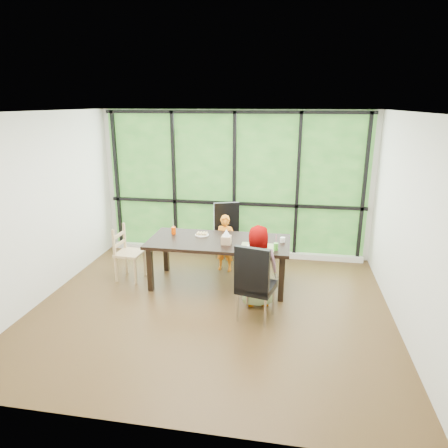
% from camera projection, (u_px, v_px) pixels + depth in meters
% --- Properties ---
extents(ground, '(5.00, 5.00, 0.00)m').
position_uv_depth(ground, '(211.00, 308.00, 5.75)').
color(ground, black).
rests_on(ground, ground).
extents(back_wall, '(5.00, 0.00, 5.00)m').
position_uv_depth(back_wall, '(235.00, 184.00, 7.48)').
color(back_wall, silver).
rests_on(back_wall, ground).
extents(foliage_backdrop, '(4.80, 0.02, 2.65)m').
position_uv_depth(foliage_backdrop, '(235.00, 185.00, 7.46)').
color(foliage_backdrop, '#265120').
rests_on(foliage_backdrop, back_wall).
extents(window_mullions, '(4.80, 0.06, 2.65)m').
position_uv_depth(window_mullions, '(234.00, 185.00, 7.42)').
color(window_mullions, black).
rests_on(window_mullions, back_wall).
extents(window_sill, '(4.80, 0.12, 0.10)m').
position_uv_depth(window_sill, '(233.00, 252.00, 7.76)').
color(window_sill, silver).
rests_on(window_sill, ground).
extents(dining_table, '(2.29, 1.22, 0.75)m').
position_uv_depth(dining_table, '(219.00, 263.00, 6.38)').
color(dining_table, black).
rests_on(dining_table, ground).
extents(chair_window_leather, '(0.59, 0.59, 1.08)m').
position_uv_depth(chair_window_leather, '(228.00, 234.00, 7.22)').
color(chair_window_leather, black).
rests_on(chair_window_leather, ground).
extents(chair_interior_leather, '(0.55, 0.55, 1.08)m').
position_uv_depth(chair_interior_leather, '(256.00, 282.00, 5.32)').
color(chair_interior_leather, black).
rests_on(chair_interior_leather, ground).
extents(chair_end_beech, '(0.43, 0.45, 0.90)m').
position_uv_depth(chair_end_beech, '(130.00, 253.00, 6.57)').
color(chair_end_beech, tan).
rests_on(chair_end_beech, ground).
extents(child_toddler, '(0.39, 0.28, 0.99)m').
position_uv_depth(child_toddler, '(225.00, 243.00, 6.91)').
color(child_toddler, orange).
rests_on(child_toddler, ground).
extents(child_older, '(0.65, 0.50, 1.18)m').
position_uv_depth(child_older, '(257.00, 266.00, 5.68)').
color(child_older, gray).
rests_on(child_older, ground).
extents(placemat, '(0.50, 0.37, 0.01)m').
position_uv_depth(placemat, '(258.00, 247.00, 5.97)').
color(placemat, tan).
rests_on(placemat, dining_table).
extents(plate_far, '(0.22, 0.22, 0.01)m').
position_uv_depth(plate_far, '(202.00, 235.00, 6.50)').
color(plate_far, white).
rests_on(plate_far, dining_table).
extents(plate_near, '(0.26, 0.26, 0.02)m').
position_uv_depth(plate_near, '(255.00, 247.00, 5.96)').
color(plate_near, white).
rests_on(plate_near, dining_table).
extents(orange_cup, '(0.07, 0.07, 0.12)m').
position_uv_depth(orange_cup, '(174.00, 230.00, 6.56)').
color(orange_cup, '#F84800').
rests_on(orange_cup, dining_table).
extents(green_cup, '(0.07, 0.07, 0.11)m').
position_uv_depth(green_cup, '(276.00, 247.00, 5.84)').
color(green_cup, green).
rests_on(green_cup, dining_table).
extents(white_mug, '(0.08, 0.08, 0.08)m').
position_uv_depth(white_mug, '(283.00, 240.00, 6.18)').
color(white_mug, white).
rests_on(white_mug, dining_table).
extents(tissue_box, '(0.15, 0.15, 0.12)m').
position_uv_depth(tissue_box, '(226.00, 240.00, 6.09)').
color(tissue_box, tan).
rests_on(tissue_box, dining_table).
extents(crepe_rolls_far, '(0.20, 0.12, 0.04)m').
position_uv_depth(crepe_rolls_far, '(202.00, 233.00, 6.49)').
color(crepe_rolls_far, tan).
rests_on(crepe_rolls_far, plate_far).
extents(crepe_rolls_near, '(0.10, 0.12, 0.04)m').
position_uv_depth(crepe_rolls_near, '(255.00, 245.00, 5.95)').
color(crepe_rolls_near, tan).
rests_on(crepe_rolls_near, plate_near).
extents(straw_white, '(0.01, 0.04, 0.20)m').
position_uv_depth(straw_white, '(173.00, 225.00, 6.53)').
color(straw_white, white).
rests_on(straw_white, orange_cup).
extents(straw_pink, '(0.01, 0.04, 0.20)m').
position_uv_depth(straw_pink, '(276.00, 240.00, 5.81)').
color(straw_pink, pink).
rests_on(straw_pink, green_cup).
extents(tissue, '(0.12, 0.12, 0.11)m').
position_uv_depth(tissue, '(226.00, 233.00, 6.06)').
color(tissue, white).
rests_on(tissue, tissue_box).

